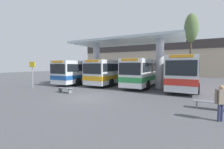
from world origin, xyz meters
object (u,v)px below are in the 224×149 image
(waiting_bench_near_pillar, at_px, (211,104))
(info_sign_platform, at_px, (32,69))
(transit_bus_center_bay, at_px, (115,71))
(transit_bus_far_right_bay, at_px, (184,71))
(parked_car_street, at_px, (111,72))
(transit_bus_left_bay, at_px, (86,71))
(waiting_bench_mid_platform, at_px, (65,89))
(poplar_tree_behind_left, at_px, (191,29))
(pedestrian_waiting, at_px, (221,99))
(transit_bus_right_bay, at_px, (145,71))

(waiting_bench_near_pillar, bearing_deg, info_sign_platform, 178.42)
(transit_bus_center_bay, xyz_separation_m, transit_bus_far_right_bay, (8.86, -0.57, 0.12))
(transit_bus_far_right_bay, xyz_separation_m, parked_car_street, (-16.59, 14.21, -0.94))
(transit_bus_left_bay, xyz_separation_m, waiting_bench_near_pillar, (14.67, -7.64, -1.40))
(transit_bus_center_bay, relative_size, parked_car_street, 2.38)
(waiting_bench_mid_platform, relative_size, poplar_tree_behind_left, 0.14)
(transit_bus_center_bay, relative_size, waiting_bench_mid_platform, 7.05)
(transit_bus_center_bay, xyz_separation_m, parked_car_street, (-7.73, 13.63, -0.82))
(pedestrian_waiting, relative_size, poplar_tree_behind_left, 0.15)
(transit_bus_left_bay, relative_size, parked_car_street, 2.38)
(transit_bus_far_right_bay, bearing_deg, waiting_bench_mid_platform, 41.15)
(transit_bus_right_bay, distance_m, parked_car_street, 18.33)
(transit_bus_right_bay, height_order, transit_bus_far_right_bay, transit_bus_far_right_bay)
(transit_bus_right_bay, xyz_separation_m, parked_car_street, (-12.13, 13.71, -0.84))
(waiting_bench_near_pillar, bearing_deg, parked_car_street, 129.34)
(transit_bus_left_bay, bearing_deg, parked_car_street, -75.82)
(transit_bus_far_right_bay, xyz_separation_m, info_sign_platform, (-15.02, -7.57, 0.20))
(info_sign_platform, height_order, parked_car_street, info_sign_platform)
(transit_bus_center_bay, distance_m, transit_bus_right_bay, 4.41)
(pedestrian_waiting, bearing_deg, transit_bus_right_bay, 81.97)
(poplar_tree_behind_left, bearing_deg, transit_bus_left_bay, -141.34)
(transit_bus_far_right_bay, relative_size, poplar_tree_behind_left, 0.93)
(poplar_tree_behind_left, bearing_deg, transit_bus_center_bay, -133.53)
(transit_bus_far_right_bay, height_order, info_sign_platform, transit_bus_far_right_bay)
(transit_bus_left_bay, bearing_deg, waiting_bench_near_pillar, 153.00)
(waiting_bench_mid_platform, bearing_deg, pedestrian_waiting, -9.86)
(waiting_bench_mid_platform, height_order, poplar_tree_behind_left, poplar_tree_behind_left)
(transit_bus_far_right_bay, relative_size, waiting_bench_near_pillar, 5.98)
(transit_bus_left_bay, bearing_deg, transit_bus_far_right_bay, -177.80)
(parked_car_street, bearing_deg, info_sign_platform, -82.35)
(transit_bus_center_bay, bearing_deg, pedestrian_waiting, 136.27)
(transit_bus_far_right_bay, height_order, waiting_bench_mid_platform, transit_bus_far_right_bay)
(transit_bus_center_bay, xyz_separation_m, transit_bus_right_bay, (4.41, -0.08, 0.02))
(transit_bus_left_bay, relative_size, pedestrian_waiting, 6.52)
(pedestrian_waiting, bearing_deg, poplar_tree_behind_left, 54.75)
(waiting_bench_near_pillar, distance_m, parked_car_street, 28.75)
(transit_bus_right_bay, height_order, poplar_tree_behind_left, poplar_tree_behind_left)
(transit_bus_far_right_bay, xyz_separation_m, waiting_bench_near_pillar, (1.63, -8.02, -1.56))
(transit_bus_far_right_bay, bearing_deg, waiting_bench_near_pillar, 103.07)
(waiting_bench_near_pillar, relative_size, info_sign_platform, 0.59)
(transit_bus_center_bay, height_order, parked_car_street, transit_bus_center_bay)
(transit_bus_left_bay, relative_size, poplar_tree_behind_left, 0.97)
(parked_car_street, bearing_deg, waiting_bench_near_pillar, -47.13)
(transit_bus_left_bay, relative_size, info_sign_platform, 3.68)
(waiting_bench_near_pillar, height_order, pedestrian_waiting, pedestrian_waiting)
(waiting_bench_near_pillar, xyz_separation_m, pedestrian_waiting, (0.16, -2.00, 0.67))
(transit_bus_right_bay, bearing_deg, waiting_bench_mid_platform, 60.04)
(pedestrian_waiting, distance_m, parked_car_street, 30.41)
(waiting_bench_near_pillar, bearing_deg, pedestrian_waiting, -85.49)
(waiting_bench_near_pillar, bearing_deg, transit_bus_center_bay, 140.67)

